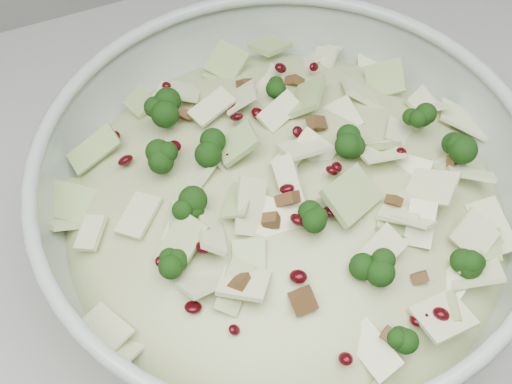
% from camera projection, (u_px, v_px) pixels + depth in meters
% --- Properties ---
extents(mixing_bowl, '(0.37, 0.37, 0.14)m').
position_uv_depth(mixing_bowl, '(285.00, 217.00, 0.52)').
color(mixing_bowl, '#A6B6A9').
rests_on(mixing_bowl, counter).
extents(salad, '(0.34, 0.34, 0.14)m').
position_uv_depth(salad, '(286.00, 200.00, 0.50)').
color(salad, '#C3CB8B').
rests_on(salad, mixing_bowl).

